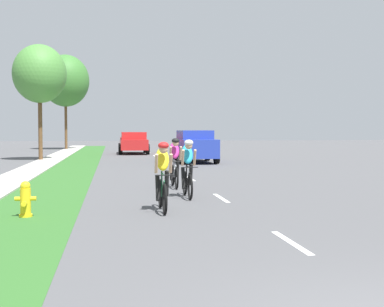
{
  "coord_description": "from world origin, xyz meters",
  "views": [
    {
      "loc": [
        -2.89,
        -3.79,
        1.86
      ],
      "look_at": [
        -0.07,
        14.74,
        0.99
      ],
      "focal_mm": 49.05,
      "sensor_mm": 36.0,
      "label": 1
    }
  ],
  "objects": [
    {
      "name": "fire_hydrant_yellow",
      "position": [
        -4.72,
        7.64,
        0.37
      ],
      "size": [
        0.44,
        0.38,
        0.76
      ],
      "color": "yellow",
      "rests_on": "ground_plane"
    },
    {
      "name": "ground_plane",
      "position": [
        0.0,
        20.0,
        0.0
      ],
      "size": [
        120.0,
        120.0,
        0.0
      ],
      "primitive_type": "plane",
      "color": "#4C4C4F"
    },
    {
      "name": "cyclist_distant",
      "position": [
        -0.94,
        12.74,
        0.81
      ],
      "size": [
        0.42,
        1.72,
        1.58
      ],
      "color": "black",
      "rests_on": "ground_plane"
    },
    {
      "name": "cyclist_lead",
      "position": [
        -1.77,
        7.99,
        0.81
      ],
      "size": [
        0.42,
        1.72,
        1.58
      ],
      "color": "black",
      "rests_on": "ground_plane"
    },
    {
      "name": "sidewalk_concrete",
      "position": [
        -6.54,
        20.0,
        0.0
      ],
      "size": [
        1.48,
        70.0,
        0.1
      ],
      "primitive_type": "cube",
      "color": "#B2ADA3",
      "rests_on": "ground_plane"
    },
    {
      "name": "lane_markings_center",
      "position": [
        0.0,
        24.0,
        0.0
      ],
      "size": [
        0.12,
        52.2,
        0.01
      ],
      "color": "white",
      "rests_on": "ground_plane"
    },
    {
      "name": "pickup_red",
      "position": [
        -1.32,
        35.97,
        0.83
      ],
      "size": [
        2.22,
        5.1,
        1.64
      ],
      "color": "red",
      "rests_on": "ground_plane"
    },
    {
      "name": "suv_blue",
      "position": [
        1.7,
        25.31,
        0.95
      ],
      "size": [
        2.15,
        4.7,
        1.79
      ],
      "color": "#23389E",
      "rests_on": "ground_plane"
    },
    {
      "name": "street_tree_near",
      "position": [
        -7.12,
        28.3,
        5.11
      ],
      "size": [
        3.13,
        3.13,
        6.85
      ],
      "color": "brown",
      "rests_on": "ground_plane"
    },
    {
      "name": "street_tree_far",
      "position": [
        -7.07,
        45.17,
        6.24
      ],
      "size": [
        4.27,
        4.27,
        8.6
      ],
      "color": "brown",
      "rests_on": "ground_plane"
    },
    {
      "name": "cyclist_trailing",
      "position": [
        -0.88,
        10.26,
        0.81
      ],
      "size": [
        0.42,
        1.72,
        1.58
      ],
      "color": "black",
      "rests_on": "ground_plane"
    },
    {
      "name": "grass_verge",
      "position": [
        -4.72,
        20.0,
        0.0
      ],
      "size": [
        2.17,
        70.0,
        0.01
      ],
      "primitive_type": "cube",
      "color": "#2D6026",
      "rests_on": "ground_plane"
    }
  ]
}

